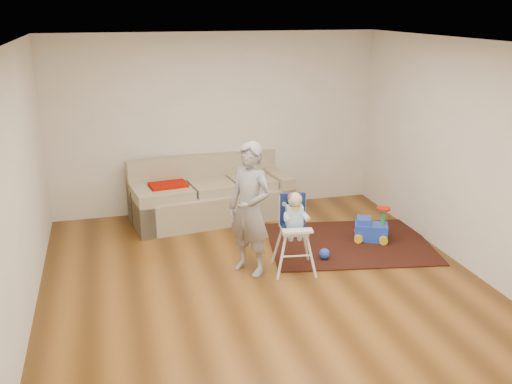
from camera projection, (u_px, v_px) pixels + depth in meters
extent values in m
plane|color=#513010|center=(265.00, 285.00, 6.54)|extent=(5.50, 5.50, 0.00)
cube|color=beige|center=(216.00, 124.00, 8.64)|extent=(5.00, 0.04, 2.70)
cube|color=beige|center=(17.00, 191.00, 5.50)|extent=(0.04, 5.50, 2.70)
cube|color=beige|center=(469.00, 157.00, 6.73)|extent=(0.04, 5.50, 2.70)
cube|color=white|center=(266.00, 43.00, 5.70)|extent=(5.00, 5.50, 0.04)
cube|color=#B21000|center=(168.00, 185.00, 8.22)|extent=(0.57, 0.41, 0.04)
cube|color=black|center=(349.00, 243.00, 7.67)|extent=(2.36, 1.93, 0.02)
sphere|color=blue|center=(325.00, 254.00, 7.16)|extent=(0.14, 0.14, 0.14)
cylinder|color=blue|center=(293.00, 204.00, 6.55)|extent=(0.03, 0.12, 0.01)
imported|color=gray|center=(250.00, 209.00, 6.64)|extent=(0.65, 0.69, 1.59)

